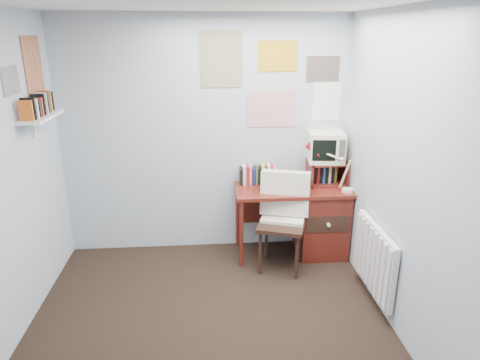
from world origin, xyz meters
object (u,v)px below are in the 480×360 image
object	(u,v)px
desk_chair	(282,225)
tv_riser	(327,173)
crt_tv	(326,145)
desk	(316,218)
radiator	(375,259)
wall_shelf	(41,117)
desk_lamp	(349,171)

from	to	relation	value
desk_chair	tv_riser	xyz separation A→B (m)	(0.55, 0.42, 0.40)
desk_chair	tv_riser	size ratio (longest dim) A/B	2.40
desk_chair	crt_tv	distance (m)	0.98
desk	radiator	size ratio (longest dim) A/B	1.50
desk	crt_tv	bearing A→B (deg)	54.10
desk_chair	radiator	world-z (taller)	desk_chair
crt_tv	wall_shelf	bearing A→B (deg)	-162.79
radiator	wall_shelf	bearing A→B (deg)	169.11
desk_chair	radiator	bearing A→B (deg)	-22.34
desk	desk_chair	distance (m)	0.53
crt_tv	wall_shelf	xyz separation A→B (m)	(-2.67, -0.51, 0.44)
tv_riser	crt_tv	xyz separation A→B (m)	(-0.02, 0.02, 0.30)
desk	desk_lamp	distance (m)	0.66
tv_riser	radiator	distance (m)	1.15
desk_lamp	wall_shelf	size ratio (longest dim) A/B	0.72
radiator	tv_riser	bearing A→B (deg)	99.28
tv_riser	wall_shelf	world-z (taller)	wall_shelf
desk	crt_tv	world-z (taller)	crt_tv
desk	radiator	xyz separation A→B (m)	(0.29, -0.93, 0.01)
wall_shelf	tv_riser	bearing A→B (deg)	10.32
desk	tv_riser	xyz separation A→B (m)	(0.12, 0.11, 0.48)
desk	wall_shelf	size ratio (longest dim) A/B	1.94
desk_lamp	tv_riser	distance (m)	0.32
crt_tv	wall_shelf	world-z (taller)	wall_shelf
tv_riser	wall_shelf	size ratio (longest dim) A/B	0.65
desk_lamp	wall_shelf	bearing A→B (deg)	-169.46
radiator	wall_shelf	xyz separation A→B (m)	(-2.86, 0.55, 1.20)
desk_chair	tv_riser	bearing A→B (deg)	55.59
crt_tv	radiator	xyz separation A→B (m)	(0.19, -1.06, -0.76)
desk_lamp	radiator	distance (m)	0.96
desk	tv_riser	size ratio (longest dim) A/B	3.00
desk_lamp	radiator	size ratio (longest dim) A/B	0.56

